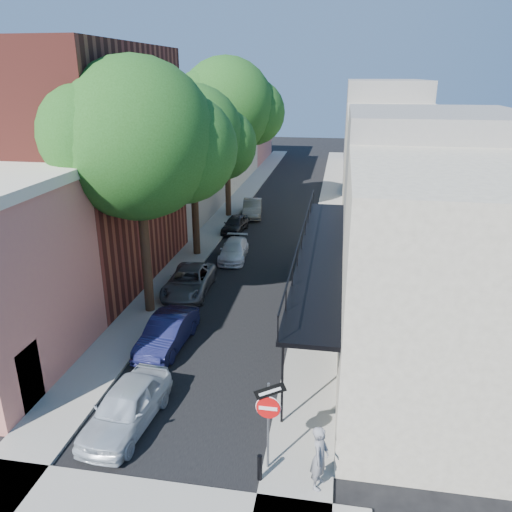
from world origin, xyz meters
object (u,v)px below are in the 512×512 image
at_px(sign_post, 269,411).
at_px(pedestrian, 320,457).
at_px(parked_car_e, 235,224).
at_px(parked_car_f, 252,208).
at_px(parked_car_d, 234,250).
at_px(parked_car_a, 126,407).
at_px(parked_car_c, 189,281).
at_px(parked_car_b, 167,333).
at_px(bollard, 260,468).
at_px(oak_near, 149,142).
at_px(oak_mid, 200,139).
at_px(oak_far, 233,108).

height_order(sign_post, pedestrian, sign_post).
relative_size(parked_car_e, parked_car_f, 0.84).
height_order(sign_post, parked_car_d, sign_post).
bearing_deg(sign_post, parked_car_d, 105.22).
bearing_deg(parked_car_a, parked_car_c, 100.61).
bearing_deg(parked_car_a, parked_car_b, 98.72).
bearing_deg(parked_car_c, parked_car_a, -86.72).
height_order(bollard, parked_car_f, parked_car_f).
distance_m(bollard, pedestrian, 1.69).
bearing_deg(oak_near, bollard, -56.88).
bearing_deg(parked_car_f, oak_mid, -106.89).
bearing_deg(oak_near, parked_car_e, 85.90).
relative_size(bollard, parked_car_c, 0.18).
xyz_separation_m(bollard, pedestrian, (1.60, 0.06, 0.54)).
relative_size(oak_near, pedestrian, 6.07).
xyz_separation_m(oak_near, parked_car_b, (1.48, -3.22, -7.21)).
bearing_deg(pedestrian, parked_car_c, 43.20).
bearing_deg(oak_far, parked_car_d, -78.42).
xyz_separation_m(parked_car_a, parked_car_e, (-0.89, 20.95, -0.12)).
bearing_deg(parked_car_a, oak_near, 107.40).
relative_size(parked_car_a, parked_car_e, 1.21).
bearing_deg(parked_car_a, parked_car_e, 97.23).
bearing_deg(oak_mid, sign_post, -69.14).
xyz_separation_m(oak_mid, parked_car_c, (0.82, -5.82, -6.42)).
relative_size(oak_near, parked_car_e, 3.36).
bearing_deg(parked_car_c, pedestrian, -61.25).
bearing_deg(parked_car_d, pedestrian, -74.79).
bearing_deg(parked_car_c, parked_car_b, -85.02).
relative_size(bollard, oak_near, 0.07).
distance_m(sign_post, parked_car_f, 26.94).
bearing_deg(parked_car_d, oak_far, 97.53).
xyz_separation_m(parked_car_d, parked_car_e, (-1.05, 5.38, 0.02)).
bearing_deg(parked_car_c, parked_car_d, 74.76).
bearing_deg(pedestrian, oak_far, 28.50).
height_order(parked_car_a, parked_car_f, parked_car_a).
relative_size(parked_car_b, parked_car_e, 1.19).
xyz_separation_m(oak_near, oak_mid, (-0.05, 7.97, -0.82)).
bearing_deg(pedestrian, parked_car_a, 87.28).
relative_size(parked_car_c, pedestrian, 2.43).
bearing_deg(bollard, oak_near, 123.12).
bearing_deg(bollard, oak_mid, 109.90).
xyz_separation_m(oak_mid, oak_far, (0.06, 9.04, 1.20)).
bearing_deg(parked_car_b, parked_car_d, 90.99).
distance_m(parked_car_a, parked_car_f, 25.22).
relative_size(oak_mid, parked_car_c, 2.23).
distance_m(parked_car_d, pedestrian, 18.20).
relative_size(oak_mid, oak_far, 0.86).
xyz_separation_m(sign_post, parked_car_a, (-4.72, 1.19, -1.33)).
bearing_deg(parked_car_c, oak_mid, 95.47).
height_order(oak_far, parked_car_b, oak_far).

